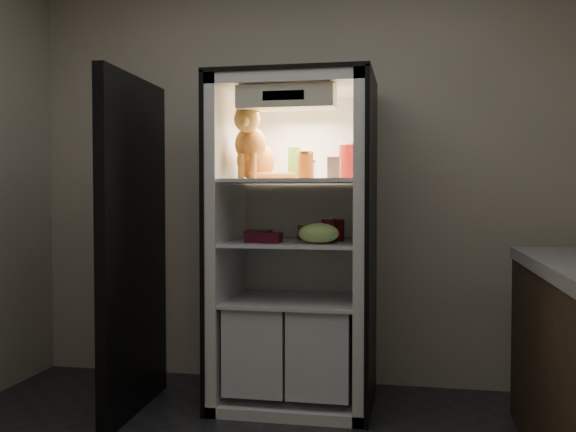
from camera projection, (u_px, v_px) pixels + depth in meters
name	position (u px, v px, depth m)	size (l,w,h in m)	color
room_shell	(228.00, 81.00, 2.33)	(3.60, 3.60, 3.60)	white
refrigerator	(296.00, 266.00, 3.71)	(0.90, 0.72, 1.88)	white
fridge_door	(133.00, 247.00, 3.53)	(0.10, 0.87, 1.85)	black
tabby_cat	(253.00, 151.00, 3.62)	(0.35, 0.41, 0.43)	#D95B1B
parmesan_shaker	(294.00, 163.00, 3.69)	(0.07, 0.07, 0.19)	#258927
mayo_tub	(309.00, 170.00, 3.71)	(0.08, 0.08, 0.11)	white
salsa_jar	(306.00, 165.00, 3.57)	(0.09, 0.09, 0.15)	#9B250E
pepper_jar	(350.00, 161.00, 3.65)	(0.13, 0.13, 0.21)	#A81B16
cream_carton	(334.00, 168.00, 3.43)	(0.07, 0.07, 0.11)	white
soda_can_a	(329.00, 229.00, 3.68)	(0.07, 0.07, 0.14)	black
soda_can_b	(338.00, 230.00, 3.63)	(0.07, 0.07, 0.13)	black
soda_can_c	(328.00, 230.00, 3.55)	(0.07, 0.07, 0.13)	black
condiment_jar	(304.00, 232.00, 3.71)	(0.07, 0.07, 0.10)	brown
grape_bag	(319.00, 233.00, 3.46)	(0.22, 0.16, 0.11)	#9DCC5F
berry_box_left	(258.00, 236.00, 3.55)	(0.13, 0.13, 0.07)	#450B1C
berry_box_right	(271.00, 238.00, 3.50)	(0.11, 0.11, 0.06)	#450B1C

